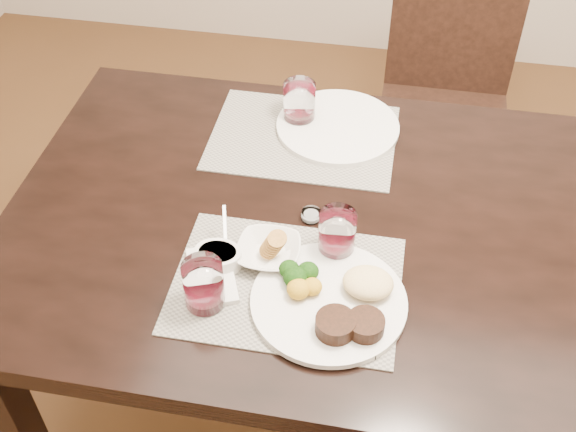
% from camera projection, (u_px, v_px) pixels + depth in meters
% --- Properties ---
extents(ground_plane, '(4.50, 4.50, 0.00)m').
position_uv_depth(ground_plane, '(412.00, 416.00, 2.09)').
color(ground_plane, '#462C16').
rests_on(ground_plane, ground).
extents(dining_table, '(2.00, 1.00, 0.75)m').
position_uv_depth(dining_table, '(447.00, 261.00, 1.63)').
color(dining_table, black).
rests_on(dining_table, ground).
extents(chair_far, '(0.42, 0.42, 0.90)m').
position_uv_depth(chair_far, '(446.00, 90.00, 2.40)').
color(chair_far, black).
rests_on(chair_far, ground).
extents(placemat_near, '(0.46, 0.34, 0.00)m').
position_uv_depth(placemat_near, '(286.00, 285.00, 1.47)').
color(placemat_near, gray).
rests_on(placemat_near, dining_table).
extents(placemat_far, '(0.46, 0.34, 0.00)m').
position_uv_depth(placemat_far, '(303.00, 137.00, 1.81)').
color(placemat_far, gray).
rests_on(placemat_far, dining_table).
extents(dinner_plate, '(0.31, 0.31, 0.06)m').
position_uv_depth(dinner_plate, '(336.00, 300.00, 1.41)').
color(dinner_plate, silver).
rests_on(dinner_plate, placemat_near).
extents(napkin_fork, '(0.14, 0.18, 0.02)m').
position_uv_depth(napkin_fork, '(212.00, 275.00, 1.47)').
color(napkin_fork, silver).
rests_on(napkin_fork, placemat_near).
extents(steak_knife, '(0.03, 0.22, 0.01)m').
position_uv_depth(steak_knife, '(376.00, 327.00, 1.38)').
color(steak_knife, white).
rests_on(steak_knife, placemat_near).
extents(cracker_bowl, '(0.14, 0.14, 0.06)m').
position_uv_depth(cracker_bowl, '(269.00, 251.00, 1.51)').
color(cracker_bowl, silver).
rests_on(cracker_bowl, placemat_near).
extents(sauce_ramekin, '(0.10, 0.15, 0.08)m').
position_uv_depth(sauce_ramekin, '(218.00, 257.00, 1.49)').
color(sauce_ramekin, silver).
rests_on(sauce_ramekin, placemat_near).
extents(wine_glass_near, '(0.08, 0.08, 0.11)m').
position_uv_depth(wine_glass_near, '(337.00, 236.00, 1.50)').
color(wine_glass_near, white).
rests_on(wine_glass_near, placemat_near).
extents(far_plate, '(0.31, 0.31, 0.01)m').
position_uv_depth(far_plate, '(338.00, 126.00, 1.83)').
color(far_plate, silver).
rests_on(far_plate, placemat_far).
extents(wine_glass_far, '(0.08, 0.08, 0.11)m').
position_uv_depth(wine_glass_far, '(299.00, 105.00, 1.83)').
color(wine_glass_far, white).
rests_on(wine_glass_far, placemat_far).
extents(wine_glass_side, '(0.08, 0.08, 0.11)m').
position_uv_depth(wine_glass_side, '(204.00, 287.00, 1.40)').
color(wine_glass_side, white).
rests_on(wine_glass_side, dining_table).
extents(salt_cellar, '(0.04, 0.04, 0.02)m').
position_uv_depth(salt_cellar, '(311.00, 215.00, 1.60)').
color(salt_cellar, white).
rests_on(salt_cellar, dining_table).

